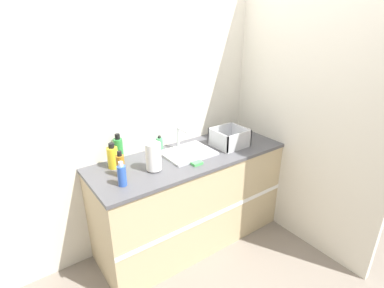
# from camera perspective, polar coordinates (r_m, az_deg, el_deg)

# --- Properties ---
(ground_plane) EXTENTS (12.00, 12.00, 0.00)m
(ground_plane) POSITION_cam_1_polar(r_m,az_deg,el_deg) (3.03, 3.44, -20.49)
(ground_plane) COLOR slate
(wall_back) EXTENTS (4.21, 0.06, 2.60)m
(wall_back) POSITION_cam_1_polar(r_m,az_deg,el_deg) (2.86, -4.52, 7.01)
(wall_back) COLOR beige
(wall_back) RESTS_ON ground_plane
(wall_right) EXTENTS (0.06, 2.65, 2.60)m
(wall_right) POSITION_cam_1_polar(r_m,az_deg,el_deg) (3.19, 13.56, 8.12)
(wall_right) COLOR beige
(wall_right) RESTS_ON ground_plane
(counter_cabinet) EXTENTS (1.83, 0.67, 0.93)m
(counter_cabinet) POSITION_cam_1_polar(r_m,az_deg,el_deg) (2.94, -0.35, -10.36)
(counter_cabinet) COLOR tan
(counter_cabinet) RESTS_ON ground_plane
(sink) EXTENTS (0.44, 0.36, 0.22)m
(sink) POSITION_cam_1_polar(r_m,az_deg,el_deg) (2.73, -0.87, -1.53)
(sink) COLOR silver
(sink) RESTS_ON counter_cabinet
(paper_towel_roll) EXTENTS (0.13, 0.13, 0.24)m
(paper_towel_roll) POSITION_cam_1_polar(r_m,az_deg,el_deg) (2.42, -7.34, -2.43)
(paper_towel_roll) COLOR #4C4C51
(paper_towel_roll) RESTS_ON counter_cabinet
(dish_rack) EXTENTS (0.31, 0.29, 0.17)m
(dish_rack) POSITION_cam_1_polar(r_m,az_deg,el_deg) (2.92, 7.14, 0.89)
(dish_rack) COLOR #B7BABF
(dish_rack) RESTS_ON counter_cabinet
(bottle_yellow) EXTENTS (0.09, 0.09, 0.22)m
(bottle_yellow) POSITION_cam_1_polar(r_m,az_deg,el_deg) (2.54, -14.87, -2.42)
(bottle_yellow) COLOR yellow
(bottle_yellow) RESTS_ON counter_cabinet
(bottle_amber) EXTENTS (0.06, 0.06, 0.21)m
(bottle_amber) POSITION_cam_1_polar(r_m,az_deg,el_deg) (2.39, -13.45, -3.96)
(bottle_amber) COLOR #B26B19
(bottle_amber) RESTS_ON counter_cabinet
(bottle_blue) EXTENTS (0.06, 0.06, 0.19)m
(bottle_blue) POSITION_cam_1_polar(r_m,az_deg,el_deg) (2.26, -13.21, -5.79)
(bottle_blue) COLOR #2D56B7
(bottle_blue) RESTS_ON counter_cabinet
(bottle_green) EXTENTS (0.08, 0.08, 0.25)m
(bottle_green) POSITION_cam_1_polar(r_m,az_deg,el_deg) (2.64, -13.79, -0.97)
(bottle_green) COLOR #2D8C3D
(bottle_green) RESTS_ON counter_cabinet
(soap_dispenser) EXTENTS (0.06, 0.06, 0.15)m
(soap_dispenser) POSITION_cam_1_polar(r_m,az_deg,el_deg) (2.80, -6.19, 0.01)
(soap_dispenser) COLOR #4CB266
(soap_dispenser) RESTS_ON counter_cabinet
(sponge) EXTENTS (0.09, 0.06, 0.02)m
(sponge) POSITION_cam_1_polar(r_m,az_deg,el_deg) (2.54, 0.95, -3.70)
(sponge) COLOR #4CB259
(sponge) RESTS_ON counter_cabinet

